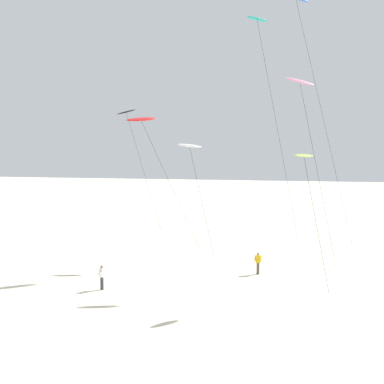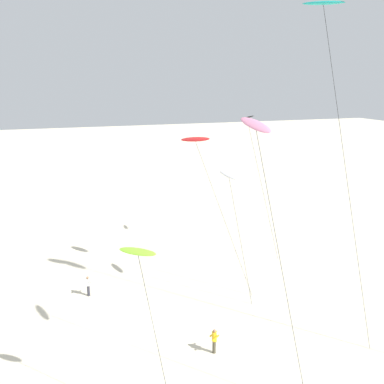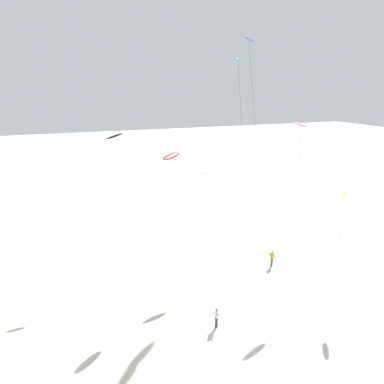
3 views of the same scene
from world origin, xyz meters
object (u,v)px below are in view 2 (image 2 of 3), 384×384
at_px(kite_pink, 256,130).
at_px(kite_black, 248,122).
at_px(kite_lime, 138,255).
at_px(kite_teal, 324,10).
at_px(kite_red, 195,141).
at_px(kite_flyer_nearest, 88,286).
at_px(kite_flyer_middle, 214,340).
at_px(kite_white, 229,177).

xyz_separation_m(kite_pink, kite_black, (-16.96, 7.91, -1.46)).
height_order(kite_pink, kite_lime, kite_pink).
relative_size(kite_teal, kite_black, 1.55).
relative_size(kite_teal, kite_red, 1.69).
bearing_deg(kite_pink, kite_flyer_nearest, -148.40).
relative_size(kite_pink, kite_lime, 1.62).
height_order(kite_pink, kite_teal, kite_teal).
xyz_separation_m(kite_teal, kite_red, (-9.07, -4.67, -8.50)).
distance_m(kite_pink, kite_black, 18.77).
bearing_deg(kite_flyer_middle, kite_white, 150.86).
distance_m(kite_lime, kite_flyer_nearest, 15.49).
bearing_deg(kite_red, kite_flyer_middle, -12.28).
distance_m(kite_red, kite_flyer_nearest, 14.34).
relative_size(kite_red, kite_flyer_nearest, 7.42).
distance_m(kite_teal, kite_black, 15.18).
relative_size(kite_black, kite_red, 1.10).
distance_m(kite_black, kite_lime, 22.72).
height_order(kite_black, kite_lime, kite_black).
xyz_separation_m(kite_lime, kite_flyer_nearest, (-13.15, -1.74, -8.00)).
bearing_deg(kite_pink, kite_red, 173.89).
height_order(kite_black, kite_flyer_middle, kite_black).
xyz_separation_m(kite_white, kite_red, (-3.83, -1.31, 2.21)).
relative_size(kite_pink, kite_white, 1.48).
height_order(kite_white, kite_flyer_nearest, kite_white).
bearing_deg(kite_flyer_nearest, kite_flyer_middle, 35.58).
xyz_separation_m(kite_red, kite_lime, (13.61, -7.39, -3.05)).
distance_m(kite_black, kite_flyer_middle, 20.40).
bearing_deg(kite_lime, kite_flyer_nearest, -172.46).
bearing_deg(kite_flyer_nearest, kite_black, 105.67).
bearing_deg(kite_teal, kite_pink, -56.82).
height_order(kite_pink, kite_black, kite_pink).
distance_m(kite_white, kite_black, 9.83).
bearing_deg(kite_white, kite_flyer_middle, -29.14).
relative_size(kite_white, kite_red, 0.82).
height_order(kite_teal, kite_lime, kite_teal).
bearing_deg(kite_lime, kite_pink, 95.46).
relative_size(kite_flyer_nearest, kite_flyer_middle, 1.00).
height_order(kite_pink, kite_white, kite_pink).
distance_m(kite_red, kite_flyer_middle, 15.16).
relative_size(kite_teal, kite_lime, 2.27).
bearing_deg(kite_black, kite_pink, -25.01).
relative_size(kite_white, kite_teal, 0.48).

